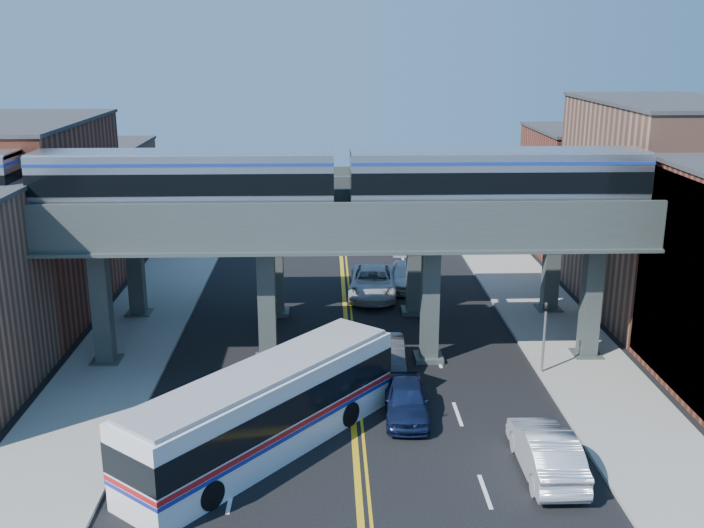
{
  "coord_description": "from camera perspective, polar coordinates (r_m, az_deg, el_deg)",
  "views": [
    {
      "loc": [
        -1.04,
        -28.34,
        15.47
      ],
      "look_at": [
        0.17,
        8.3,
        4.94
      ],
      "focal_mm": 40.0,
      "sensor_mm": 36.0,
      "label": 1
    }
  ],
  "objects": [
    {
      "name": "transit_train",
      "position": [
        37.48,
        -12.06,
        5.89
      ],
      "size": [
        43.16,
        2.7,
        3.14
      ],
      "color": "black",
      "rests_on": "elevated_viaduct_near"
    },
    {
      "name": "sidewalk_west",
      "position": [
        42.62,
        -16.04,
        -5.81
      ],
      "size": [
        5.0,
        70.0,
        0.16
      ],
      "primitive_type": "cube",
      "color": "gray",
      "rests_on": "ground"
    },
    {
      "name": "car_parked_curb",
      "position": [
        30.53,
        13.95,
        -13.07
      ],
      "size": [
        1.85,
        5.29,
        1.74
      ],
      "primitive_type": "imported",
      "rotation": [
        0.0,
        0.0,
        3.14
      ],
      "color": "silver",
      "rests_on": "ground"
    },
    {
      "name": "building_west_c",
      "position": [
        61.03,
        -18.53,
        4.35
      ],
      "size": [
        8.0,
        10.0,
        8.0
      ],
      "primitive_type": "cube",
      "color": "#90604A",
      "rests_on": "ground"
    },
    {
      "name": "mural_panel",
      "position": [
        37.47,
        22.8,
        -1.9
      ],
      "size": [
        0.1,
        9.5,
        9.5
      ],
      "primitive_type": "cube",
      "color": "teal",
      "rests_on": "ground"
    },
    {
      "name": "elevated_viaduct_far",
      "position": [
        44.28,
        -0.51,
        4.29
      ],
      "size": [
        52.0,
        3.6,
        7.4
      ],
      "color": "#384140",
      "rests_on": "ground"
    },
    {
      "name": "elevated_viaduct_near",
      "position": [
        37.46,
        -0.24,
        2.12
      ],
      "size": [
        52.0,
        3.6,
        7.4
      ],
      "color": "#384140",
      "rests_on": "ground"
    },
    {
      "name": "stop_sign",
      "position": [
        34.24,
        0.52,
        -7.59
      ],
      "size": [
        0.76,
        0.09,
        2.63
      ],
      "color": "slate",
      "rests_on": "ground"
    },
    {
      "name": "building_west_b",
      "position": [
        48.69,
        -22.89,
        2.93
      ],
      "size": [
        8.0,
        14.0,
        11.0
      ],
      "primitive_type": "cube",
      "color": "brown",
      "rests_on": "ground"
    },
    {
      "name": "sidewalk_east",
      "position": [
        43.18,
        15.2,
        -5.45
      ],
      "size": [
        5.0,
        70.0,
        0.16
      ],
      "primitive_type": "cube",
      "color": "gray",
      "rests_on": "ground"
    },
    {
      "name": "ground",
      "position": [
        32.31,
        0.19,
        -12.59
      ],
      "size": [
        120.0,
        120.0,
        0.0
      ],
      "primitive_type": "plane",
      "color": "black",
      "rests_on": "ground"
    },
    {
      "name": "car_lane_a",
      "position": [
        33.76,
        3.99,
        -9.83
      ],
      "size": [
        2.05,
        4.63,
        1.55
      ],
      "primitive_type": "imported",
      "rotation": [
        0.0,
        0.0,
        -0.05
      ],
      "color": "#101A3D",
      "rests_on": "ground"
    },
    {
      "name": "car_lane_b",
      "position": [
        38.07,
        2.55,
        -6.69
      ],
      "size": [
        1.78,
        4.8,
        1.57
      ],
      "primitive_type": "imported",
      "rotation": [
        0.0,
        0.0,
        -0.03
      ],
      "color": "#333336",
      "rests_on": "ground"
    },
    {
      "name": "building_east_b",
      "position": [
        49.37,
        21.51,
        3.84
      ],
      "size": [
        8.0,
        14.0,
        12.0
      ],
      "primitive_type": "cube",
      "color": "#90604A",
      "rests_on": "ground"
    },
    {
      "name": "building_east_c",
      "position": [
        61.57,
        16.72,
        5.08
      ],
      "size": [
        8.0,
        10.0,
        9.0
      ],
      "primitive_type": "cube",
      "color": "brown",
      "rests_on": "ground"
    },
    {
      "name": "traffic_signal",
      "position": [
        38.18,
        13.84,
        -4.65
      ],
      "size": [
        0.15,
        0.18,
        4.1
      ],
      "color": "slate",
      "rests_on": "ground"
    },
    {
      "name": "car_lane_c",
      "position": [
        49.01,
        1.52,
        -1.33
      ],
      "size": [
        3.34,
        6.42,
        1.73
      ],
      "primitive_type": "imported",
      "rotation": [
        0.0,
        0.0,
        -0.08
      ],
      "color": "silver",
      "rests_on": "ground"
    },
    {
      "name": "transit_bus",
      "position": [
        30.92,
        -6.3,
        -10.56
      ],
      "size": [
        10.34,
        11.58,
        3.28
      ],
      "rotation": [
        0.0,
        0.0,
        0.87
      ],
      "color": "white",
      "rests_on": "ground"
    },
    {
      "name": "car_lane_d",
      "position": [
        50.84,
        3.96,
        -0.87
      ],
      "size": [
        2.48,
        5.23,
        1.47
      ],
      "primitive_type": "imported",
      "rotation": [
        0.0,
        0.0,
        -0.08
      ],
      "color": "silver",
      "rests_on": "ground"
    }
  ]
}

